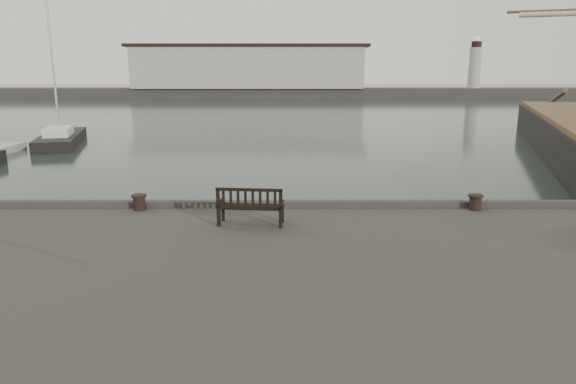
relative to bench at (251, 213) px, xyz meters
name	(u,v)px	position (x,y,z in m)	size (l,w,h in m)	color
ground	(287,254)	(0.95, 1.98, -1.88)	(400.00, 400.00, 0.00)	black
breakwater	(265,77)	(-3.61, 93.98, 2.42)	(140.00, 9.50, 12.20)	#383530
bench	(251,213)	(0.00, 0.00, 0.00)	(1.80, 0.76, 1.01)	black
bollard_left	(139,202)	(-3.39, 1.48, -0.09)	(0.43, 0.43, 0.46)	black
bollard_right	(475,202)	(6.51, 1.48, -0.09)	(0.43, 0.43, 0.46)	black
yacht_d	(62,141)	(-16.50, 26.29, -1.65)	(5.12, 10.21, 12.37)	black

